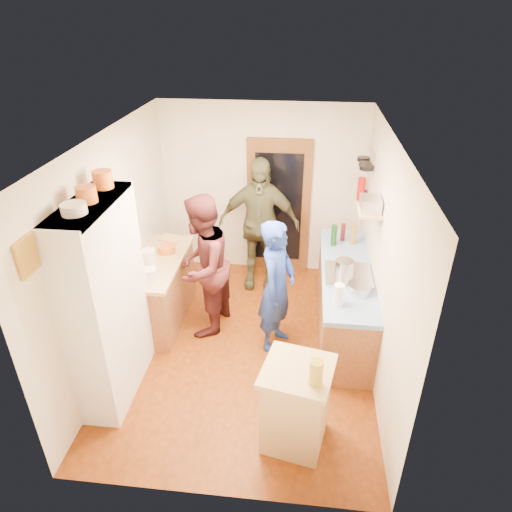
% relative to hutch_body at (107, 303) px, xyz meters
% --- Properties ---
extents(floor, '(3.00, 4.00, 0.02)m').
position_rel_hutch_body_xyz_m(floor, '(1.30, 0.80, -1.11)').
color(floor, '#76340B').
rests_on(floor, ground).
extents(ceiling, '(3.00, 4.00, 0.02)m').
position_rel_hutch_body_xyz_m(ceiling, '(1.30, 0.80, 1.51)').
color(ceiling, silver).
rests_on(ceiling, ground).
extents(wall_back, '(3.00, 0.02, 2.60)m').
position_rel_hutch_body_xyz_m(wall_back, '(1.30, 2.81, 0.20)').
color(wall_back, silver).
rests_on(wall_back, ground).
extents(wall_front, '(3.00, 0.02, 2.60)m').
position_rel_hutch_body_xyz_m(wall_front, '(1.30, -1.21, 0.20)').
color(wall_front, silver).
rests_on(wall_front, ground).
extents(wall_left, '(0.02, 4.00, 2.60)m').
position_rel_hutch_body_xyz_m(wall_left, '(-0.21, 0.80, 0.20)').
color(wall_left, silver).
rests_on(wall_left, ground).
extents(wall_right, '(0.02, 4.00, 2.60)m').
position_rel_hutch_body_xyz_m(wall_right, '(2.81, 0.80, 0.20)').
color(wall_right, silver).
rests_on(wall_right, ground).
extents(door_frame, '(0.95, 0.06, 2.10)m').
position_rel_hutch_body_xyz_m(door_frame, '(1.55, 2.77, -0.05)').
color(door_frame, brown).
rests_on(door_frame, ground).
extents(door_glass, '(0.70, 0.02, 1.70)m').
position_rel_hutch_body_xyz_m(door_glass, '(1.55, 2.74, -0.05)').
color(door_glass, black).
rests_on(door_glass, door_frame).
extents(hutch_body, '(0.40, 1.20, 2.20)m').
position_rel_hutch_body_xyz_m(hutch_body, '(0.00, 0.00, 0.00)').
color(hutch_body, silver).
rests_on(hutch_body, ground).
extents(hutch_top_shelf, '(0.40, 1.14, 0.04)m').
position_rel_hutch_body_xyz_m(hutch_top_shelf, '(0.00, 0.00, 1.08)').
color(hutch_top_shelf, silver).
rests_on(hutch_top_shelf, hutch_body).
extents(plate_stack, '(0.22, 0.22, 0.09)m').
position_rel_hutch_body_xyz_m(plate_stack, '(0.00, -0.25, 1.15)').
color(plate_stack, white).
rests_on(plate_stack, hutch_top_shelf).
extents(orange_pot_a, '(0.18, 0.18, 0.15)m').
position_rel_hutch_body_xyz_m(orange_pot_a, '(0.00, 0.01, 1.17)').
color(orange_pot_a, orange).
rests_on(orange_pot_a, hutch_top_shelf).
extents(orange_pot_b, '(0.19, 0.19, 0.17)m').
position_rel_hutch_body_xyz_m(orange_pot_b, '(0.00, 0.37, 1.18)').
color(orange_pot_b, orange).
rests_on(orange_pot_b, hutch_top_shelf).
extents(left_counter_base, '(0.60, 1.40, 0.85)m').
position_rel_hutch_body_xyz_m(left_counter_base, '(0.10, 1.25, -0.68)').
color(left_counter_base, '#9E6439').
rests_on(left_counter_base, ground).
extents(left_counter_top, '(0.64, 1.44, 0.05)m').
position_rel_hutch_body_xyz_m(left_counter_top, '(0.10, 1.25, -0.23)').
color(left_counter_top, tan).
rests_on(left_counter_top, left_counter_base).
extents(toaster, '(0.26, 0.21, 0.17)m').
position_rel_hutch_body_xyz_m(toaster, '(0.15, 0.75, -0.12)').
color(toaster, white).
rests_on(toaster, left_counter_top).
extents(kettle, '(0.17, 0.17, 0.19)m').
position_rel_hutch_body_xyz_m(kettle, '(0.05, 1.16, -0.10)').
color(kettle, white).
rests_on(kettle, left_counter_top).
extents(orange_bowl, '(0.25, 0.25, 0.10)m').
position_rel_hutch_body_xyz_m(orange_bowl, '(0.18, 1.48, -0.15)').
color(orange_bowl, orange).
rests_on(orange_bowl, left_counter_top).
extents(chopping_board, '(0.35, 0.29, 0.02)m').
position_rel_hutch_body_xyz_m(chopping_board, '(0.12, 1.85, -0.19)').
color(chopping_board, tan).
rests_on(chopping_board, left_counter_top).
extents(right_counter_base, '(0.60, 2.20, 0.84)m').
position_rel_hutch_body_xyz_m(right_counter_base, '(2.50, 1.30, -0.68)').
color(right_counter_base, '#9E6439').
rests_on(right_counter_base, ground).
extents(right_counter_top, '(0.62, 2.22, 0.06)m').
position_rel_hutch_body_xyz_m(right_counter_top, '(2.50, 1.30, -0.23)').
color(right_counter_top, '#0E4DAA').
rests_on(right_counter_top, right_counter_base).
extents(hob, '(0.55, 0.58, 0.04)m').
position_rel_hutch_body_xyz_m(hob, '(2.50, 1.13, -0.18)').
color(hob, silver).
rests_on(hob, right_counter_top).
extents(pot_on_hob, '(0.22, 0.22, 0.14)m').
position_rel_hutch_body_xyz_m(pot_on_hob, '(2.45, 1.19, -0.09)').
color(pot_on_hob, silver).
rests_on(pot_on_hob, hob).
extents(bottle_a, '(0.09, 0.09, 0.30)m').
position_rel_hutch_body_xyz_m(bottle_a, '(2.35, 1.92, -0.05)').
color(bottle_a, '#143F14').
rests_on(bottle_a, right_counter_top).
extents(bottle_b, '(0.07, 0.07, 0.25)m').
position_rel_hutch_body_xyz_m(bottle_b, '(2.48, 2.08, -0.08)').
color(bottle_b, '#591419').
rests_on(bottle_b, right_counter_top).
extents(bottle_c, '(0.07, 0.07, 0.28)m').
position_rel_hutch_body_xyz_m(bottle_c, '(2.61, 1.99, -0.06)').
color(bottle_c, olive).
rests_on(bottle_c, right_counter_top).
extents(paper_towel, '(0.14, 0.14, 0.25)m').
position_rel_hutch_body_xyz_m(paper_towel, '(2.35, 0.53, -0.08)').
color(paper_towel, white).
rests_on(paper_towel, right_counter_top).
extents(mixing_bowl, '(0.33, 0.33, 0.10)m').
position_rel_hutch_body_xyz_m(mixing_bowl, '(2.60, 0.80, -0.15)').
color(mixing_bowl, silver).
rests_on(mixing_bowl, right_counter_top).
extents(island_base, '(0.65, 0.65, 0.86)m').
position_rel_hutch_body_xyz_m(island_base, '(1.95, -0.53, -0.67)').
color(island_base, tan).
rests_on(island_base, ground).
extents(island_top, '(0.73, 0.73, 0.05)m').
position_rel_hutch_body_xyz_m(island_top, '(1.95, -0.53, -0.22)').
color(island_top, tan).
rests_on(island_top, island_base).
extents(cutting_board, '(0.40, 0.35, 0.02)m').
position_rel_hutch_body_xyz_m(cutting_board, '(1.91, -0.47, -0.21)').
color(cutting_board, white).
rests_on(cutting_board, island_top).
extents(oil_jar, '(0.14, 0.14, 0.24)m').
position_rel_hutch_body_xyz_m(oil_jar, '(2.10, -0.68, -0.07)').
color(oil_jar, '#AD9E2D').
rests_on(oil_jar, island_top).
extents(pan_rail, '(0.02, 0.65, 0.02)m').
position_rel_hutch_body_xyz_m(pan_rail, '(2.76, 2.33, 0.95)').
color(pan_rail, silver).
rests_on(pan_rail, wall_right).
extents(pan_hang_a, '(0.18, 0.18, 0.05)m').
position_rel_hutch_body_xyz_m(pan_hang_a, '(2.70, 2.15, 0.82)').
color(pan_hang_a, black).
rests_on(pan_hang_a, pan_rail).
extents(pan_hang_b, '(0.16, 0.16, 0.05)m').
position_rel_hutch_body_xyz_m(pan_hang_b, '(2.70, 2.35, 0.80)').
color(pan_hang_b, black).
rests_on(pan_hang_b, pan_rail).
extents(pan_hang_c, '(0.17, 0.17, 0.05)m').
position_rel_hutch_body_xyz_m(pan_hang_c, '(2.70, 2.55, 0.81)').
color(pan_hang_c, black).
rests_on(pan_hang_c, pan_rail).
extents(wall_shelf, '(0.26, 0.42, 0.03)m').
position_rel_hutch_body_xyz_m(wall_shelf, '(2.67, 1.25, 0.60)').
color(wall_shelf, tan).
rests_on(wall_shelf, wall_right).
extents(radio, '(0.22, 0.30, 0.15)m').
position_rel_hutch_body_xyz_m(radio, '(2.67, 1.25, 0.69)').
color(radio, silver).
rests_on(radio, wall_shelf).
extents(ext_bracket, '(0.06, 0.10, 0.04)m').
position_rel_hutch_body_xyz_m(ext_bracket, '(2.77, 2.50, 0.35)').
color(ext_bracket, black).
rests_on(ext_bracket, wall_right).
extents(fire_extinguisher, '(0.11, 0.11, 0.32)m').
position_rel_hutch_body_xyz_m(fire_extinguisher, '(2.71, 2.50, 0.40)').
color(fire_extinguisher, red).
rests_on(fire_extinguisher, wall_right).
extents(picture_frame, '(0.03, 0.25, 0.30)m').
position_rel_hutch_body_xyz_m(picture_frame, '(-0.18, -0.75, 0.95)').
color(picture_frame, gold).
rests_on(picture_frame, wall_left).
extents(person_hob, '(0.57, 0.71, 1.68)m').
position_rel_hutch_body_xyz_m(person_hob, '(1.69, 0.87, -0.26)').
color(person_hob, navy).
rests_on(person_hob, ground).
extents(person_left, '(0.85, 1.01, 1.85)m').
position_rel_hutch_body_xyz_m(person_left, '(0.77, 1.16, -0.18)').
color(person_left, '#461B1C').
rests_on(person_left, ground).
extents(person_back, '(1.16, 0.50, 1.98)m').
position_rel_hutch_body_xyz_m(person_back, '(1.32, 2.26, -0.11)').
color(person_back, '#424228').
rests_on(person_back, ground).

